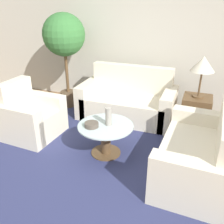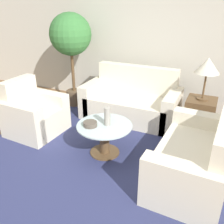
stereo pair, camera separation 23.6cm
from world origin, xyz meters
name	(u,v)px [view 2 (the right image)]	position (x,y,z in m)	size (l,w,h in m)	color
ground_plane	(85,179)	(0.00, 0.00, 0.00)	(14.00, 14.00, 0.00)	brown
wall_back	(152,41)	(0.00, 2.63, 1.30)	(10.00, 0.06, 2.60)	beige
rug	(105,152)	(-0.03, 0.63, 0.00)	(3.59, 3.44, 0.01)	navy
sofa_main	(132,102)	(-0.11, 1.93, 0.29)	(1.72, 0.85, 0.92)	beige
armchair	(33,115)	(-1.39, 0.72, 0.29)	(0.82, 0.86, 0.88)	beige
loveseat	(198,160)	(1.25, 0.58, 0.29)	(0.87, 1.51, 0.90)	beige
coffee_table	(105,135)	(-0.03, 0.63, 0.29)	(0.78, 0.78, 0.46)	brown
side_table	(200,116)	(1.10, 1.88, 0.29)	(0.46, 0.46, 0.57)	brown
table_lamp	(208,66)	(1.10, 1.88, 1.11)	(0.38, 0.38, 0.67)	brown
potted_plant	(71,39)	(-1.41, 2.00, 1.35)	(0.80, 0.80, 1.83)	brown
vase	(107,116)	(0.01, 0.65, 0.59)	(0.09, 0.09, 0.26)	#9E998E
bowl	(90,124)	(-0.19, 0.52, 0.49)	(0.19, 0.19, 0.06)	brown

